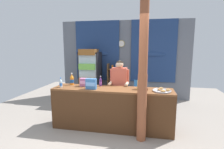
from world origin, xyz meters
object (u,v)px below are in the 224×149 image
at_px(soda_bottle_grape_soda, 101,82).
at_px(snack_box_wafer, 84,82).
at_px(plastic_lawn_chair, 141,91).
at_px(soda_bottle_iced_tea, 92,83).
at_px(shopkeeper, 119,83).
at_px(snack_box_biscuit, 91,84).
at_px(bottle_shelf_rack, 114,81).
at_px(timber_post, 143,77).
at_px(soda_bottle_orange_soda, 72,80).
at_px(pastry_tray, 162,91).
at_px(soda_bottle_water, 61,83).
at_px(drink_fridge, 90,72).
at_px(snack_box_instant_noodle, 142,85).
at_px(stall_counter, 111,106).

height_order(soda_bottle_grape_soda, snack_box_wafer, soda_bottle_grape_soda).
bearing_deg(plastic_lawn_chair, soda_bottle_iced_tea, -124.26).
bearing_deg(snack_box_wafer, shopkeeper, 27.27).
bearing_deg(snack_box_biscuit, bottle_shelf_rack, 88.38).
relative_size(timber_post, bottle_shelf_rack, 2.13).
xyz_separation_m(shopkeeper, soda_bottle_orange_soda, (-1.15, -0.33, 0.11)).
bearing_deg(pastry_tray, soda_bottle_water, -178.60).
height_order(drink_fridge, soda_bottle_orange_soda, drink_fridge).
bearing_deg(soda_bottle_orange_soda, snack_box_biscuit, -29.01).
distance_m(soda_bottle_water, snack_box_biscuit, 0.75).
distance_m(plastic_lawn_chair, soda_bottle_grape_soda, 1.88).
xyz_separation_m(shopkeeper, snack_box_wafer, (-0.80, -0.41, 0.08)).
distance_m(soda_bottle_orange_soda, soda_bottle_iced_tea, 0.59).
bearing_deg(bottle_shelf_rack, drink_fridge, -160.89).
xyz_separation_m(drink_fridge, pastry_tray, (2.30, -2.11, -0.02)).
distance_m(snack_box_instant_noodle, pastry_tray, 0.45).
bearing_deg(soda_bottle_orange_soda, soda_bottle_grape_soda, 0.11).
relative_size(timber_post, snack_box_instant_noodle, 12.95).
distance_m(timber_post, snack_box_instant_noodle, 0.54).
xyz_separation_m(shopkeeper, pastry_tray, (1.01, -0.58, 0.00)).
xyz_separation_m(drink_fridge, plastic_lawn_chair, (1.83, -0.35, -0.51)).
relative_size(stall_counter, snack_box_wafer, 13.68).
height_order(shopkeeper, snack_box_wafer, shopkeeper).
distance_m(stall_counter, pastry_tray, 1.17).
relative_size(shopkeeper, snack_box_instant_noodle, 7.33).
xyz_separation_m(drink_fridge, shopkeeper, (1.29, -1.53, -0.02)).
xyz_separation_m(soda_bottle_iced_tea, snack_box_biscuit, (0.04, -0.21, 0.03)).
height_order(stall_counter, soda_bottle_iced_tea, soda_bottle_iced_tea).
bearing_deg(snack_box_biscuit, stall_counter, 3.62).
xyz_separation_m(timber_post, bottle_shelf_rack, (-1.07, 2.74, -0.64)).
relative_size(soda_bottle_water, snack_box_biscuit, 0.97).
height_order(drink_fridge, soda_bottle_water, drink_fridge).
relative_size(stall_counter, snack_box_instant_noodle, 12.95).
bearing_deg(soda_bottle_grape_soda, snack_box_biscuit, -110.49).
distance_m(timber_post, snack_box_wafer, 1.51).
distance_m(plastic_lawn_chair, snack_box_instant_noodle, 1.73).
relative_size(timber_post, soda_bottle_orange_soda, 9.19).
xyz_separation_m(soda_bottle_water, soda_bottle_iced_tea, (0.71, 0.18, -0.01)).
bearing_deg(stall_counter, plastic_lawn_chair, 71.07).
bearing_deg(pastry_tray, shopkeeper, 150.07).
height_order(plastic_lawn_chair, soda_bottle_water, soda_bottle_water).
distance_m(stall_counter, snack_box_biscuit, 0.67).
height_order(snack_box_instant_noodle, snack_box_wafer, same).
bearing_deg(drink_fridge, timber_post, -52.46).
distance_m(soda_bottle_orange_soda, snack_box_wafer, 0.37).
relative_size(soda_bottle_grape_soda, soda_bottle_iced_tea, 1.16).
bearing_deg(snack_box_biscuit, soda_bottle_grape_soda, 69.51).
height_order(stall_counter, shopkeeper, shopkeeper).
xyz_separation_m(soda_bottle_orange_soda, snack_box_instant_noodle, (1.74, -0.13, -0.03)).
bearing_deg(shopkeeper, drink_fridge, 130.12).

